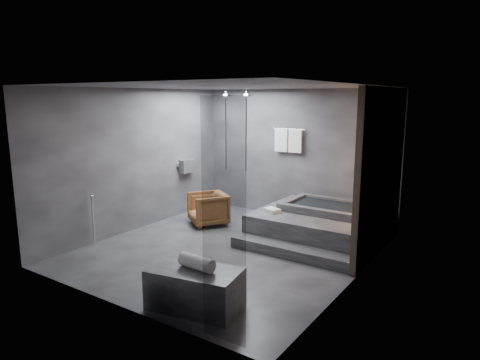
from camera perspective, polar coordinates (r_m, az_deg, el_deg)
The scene contains 7 objects.
room at distance 7.20m, azimuth 2.29°, elevation 3.83°, with size 5.00×5.04×2.82m.
tub_deck at distance 8.27m, azimuth 10.53°, elevation -5.90°, with size 2.20×2.00×0.50m, color #2D2D2F.
tub_step at distance 7.31m, azimuth 6.75°, elevation -9.42°, with size 2.20×0.36×0.18m, color #2D2D2F.
concrete_bench at distance 5.59m, azimuth -6.01°, elevation -14.19°, with size 1.15×0.63×0.52m, color #313133.
driftwood_chair at distance 8.96m, azimuth -4.29°, elevation -3.85°, with size 0.72×0.74×0.67m, color #422410.
rolled_towel at distance 5.45m, azimuth -5.80°, elevation -10.88°, with size 0.18×0.18×0.49m, color white.
deck_towel at distance 8.07m, azimuth 4.33°, elevation -4.05°, with size 0.28×0.21×0.07m, color silver.
Camera 1 is at (4.13, -5.85, 2.63)m, focal length 32.00 mm.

